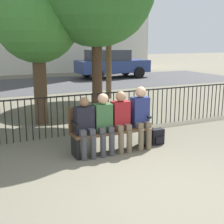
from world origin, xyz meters
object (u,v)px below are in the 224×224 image
object	(u,v)px
park_bench	(110,126)
seated_person_0	(85,124)
tree_2	(109,1)
backpack	(157,137)
seated_person_1	(104,121)
seated_person_2	(121,118)
parked_car_0	(111,63)
seated_person_3	(141,114)
tree_0	(37,22)

from	to	relation	value
park_bench	seated_person_0	size ratio (longest dim) A/B	1.43
seated_person_0	tree_2	distance (m)	6.77
backpack	seated_person_1	bearing A→B (deg)	-177.94
seated_person_0	seated_person_2	size ratio (longest dim) A/B	0.95
seated_person_1	backpack	xyz separation A→B (m)	(1.25, 0.04, -0.50)
seated_person_2	parked_car_0	xyz separation A→B (m)	(5.04, 11.39, 0.18)
seated_person_0	seated_person_2	bearing A→B (deg)	0.27
backpack	seated_person_2	bearing A→B (deg)	-177.11
seated_person_2	park_bench	bearing A→B (deg)	144.48
park_bench	seated_person_1	world-z (taller)	seated_person_1
seated_person_2	seated_person_3	xyz separation A→B (m)	(0.44, 0.00, 0.04)
seated_person_1	tree_0	distance (m)	3.43
park_bench	parked_car_0	distance (m)	12.42
seated_person_0	parked_car_0	distance (m)	12.79
seated_person_0	seated_person_3	xyz separation A→B (m)	(1.19, 0.01, 0.07)
tree_0	backpack	bearing A→B (deg)	-56.04
backpack	tree_2	xyz separation A→B (m)	(1.29, 5.34, 3.36)
seated_person_0	tree_0	size ratio (longest dim) A/B	0.31
seated_person_3	tree_0	world-z (taller)	tree_0
park_bench	seated_person_1	size ratio (longest dim) A/B	1.38
park_bench	parked_car_0	xyz separation A→B (m)	(5.22, 11.27, 0.35)
seated_person_1	seated_person_2	xyz separation A→B (m)	(0.38, 0.00, 0.01)
seated_person_2	tree_0	world-z (taller)	tree_0
park_bench	seated_person_3	bearing A→B (deg)	-11.38
seated_person_2	tree_2	distance (m)	6.47
seated_person_1	seated_person_3	bearing A→B (deg)	0.30
seated_person_0	tree_2	size ratio (longest dim) A/B	0.23
parked_car_0	seated_person_2	bearing A→B (deg)	-113.86
park_bench	tree_2	distance (m)	6.50
seated_person_3	backpack	bearing A→B (deg)	5.38
tree_2	parked_car_0	bearing A→B (deg)	64.43
seated_person_3	parked_car_0	bearing A→B (deg)	68.01
seated_person_3	tree_0	size ratio (longest dim) A/B	0.34
seated_person_1	seated_person_3	xyz separation A→B (m)	(0.82, 0.00, 0.04)
park_bench	tree_2	bearing A→B (deg)	65.95
seated_person_0	backpack	size ratio (longest dim) A/B	3.43
seated_person_1	tree_2	bearing A→B (deg)	64.73
seated_person_0	seated_person_1	world-z (taller)	seated_person_1
tree_0	tree_2	xyz separation A→B (m)	(3.13, 2.62, 0.92)
parked_car_0	tree_0	bearing A→B (deg)	-124.84
seated_person_3	backpack	world-z (taller)	seated_person_3
backpack	park_bench	bearing A→B (deg)	175.43
seated_person_2	tree_0	bearing A→B (deg)	109.17
parked_car_0	tree_2	bearing A→B (deg)	-115.57
seated_person_2	seated_person_3	world-z (taller)	seated_person_3
park_bench	tree_0	size ratio (longest dim) A/B	0.44
backpack	parked_car_0	world-z (taller)	parked_car_0
seated_person_1	seated_person_3	distance (m)	0.82
seated_person_2	parked_car_0	world-z (taller)	parked_car_0
seated_person_1	tree_0	world-z (taller)	tree_0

